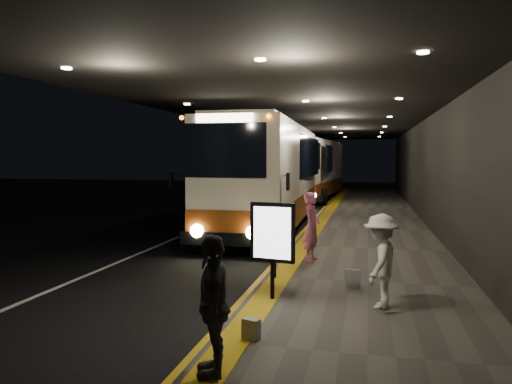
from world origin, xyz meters
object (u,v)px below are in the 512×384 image
(bag_plain, at_px, (251,329))
(coach_second, at_px, (312,172))
(coach_main, at_px, (270,180))
(coach_third, at_px, (325,169))
(stanchion_post, at_px, (275,256))
(passenger_boarding, at_px, (312,227))
(info_sign, at_px, (272,234))
(passenger_waiting_grey, at_px, (213,305))
(bag_polka, at_px, (353,278))
(passenger_waiting_white, at_px, (381,261))

(bag_plain, bearing_deg, coach_second, 94.41)
(coach_main, xyz_separation_m, coach_third, (0.04, 24.92, -0.10))
(coach_third, distance_m, stanchion_post, 33.62)
(coach_second, distance_m, passenger_boarding, 20.74)
(passenger_boarding, distance_m, info_sign, 3.73)
(passenger_waiting_grey, relative_size, stanchion_post, 1.73)
(bag_polka, bearing_deg, passenger_boarding, 114.32)
(passenger_waiting_grey, bearing_deg, stanchion_post, 164.05)
(passenger_boarding, xyz_separation_m, bag_polka, (1.12, -2.48, -0.70))
(coach_third, bearing_deg, coach_second, -93.23)
(bag_polka, relative_size, info_sign, 0.20)
(info_sign, bearing_deg, coach_third, 103.71)
(passenger_waiting_grey, height_order, stanchion_post, passenger_waiting_grey)
(coach_second, bearing_deg, bag_plain, -81.77)
(coach_main, distance_m, passenger_waiting_grey, 13.80)
(coach_main, relative_size, stanchion_post, 12.90)
(coach_third, relative_size, bag_polka, 33.32)
(coach_third, xyz_separation_m, bag_plain, (2.13, -37.32, -1.51))
(coach_second, bearing_deg, info_sign, -81.61)
(info_sign, xyz_separation_m, stanchion_post, (-0.25, 1.64, -0.73))
(passenger_waiting_white, bearing_deg, info_sign, -78.39)
(info_sign, bearing_deg, coach_main, 111.84)
(bag_polka, bearing_deg, coach_third, 95.85)
(coach_second, height_order, coach_third, coach_second)
(coach_third, xyz_separation_m, stanchion_post, (1.79, -33.55, -1.17))
(coach_second, distance_m, bag_plain, 26.55)
(coach_third, xyz_separation_m, passenger_waiting_grey, (1.95, -38.55, -0.81))
(coach_second, height_order, passenger_boarding, coach_second)
(bag_plain, height_order, info_sign, info_sign)
(coach_third, xyz_separation_m, passenger_waiting_white, (4.00, -35.26, -0.84))
(coach_third, relative_size, stanchion_post, 12.18)
(coach_second, height_order, stanchion_post, coach_second)
(bag_polka, relative_size, bag_plain, 1.17)
(passenger_boarding, bearing_deg, stanchion_post, 174.44)
(passenger_waiting_white, bearing_deg, coach_third, -159.68)
(coach_main, xyz_separation_m, bag_polka, (3.52, -9.05, -1.59))
(bag_polka, bearing_deg, passenger_waiting_grey, -108.48)
(passenger_waiting_grey, bearing_deg, coach_main, 170.50)
(coach_third, bearing_deg, passenger_waiting_grey, -90.82)
(passenger_waiting_white, relative_size, bag_polka, 4.55)
(coach_main, distance_m, coach_second, 14.03)
(coach_second, xyz_separation_m, info_sign, (1.95, -24.30, -0.49))
(info_sign, height_order, stanchion_post, info_sign)
(info_sign, relative_size, stanchion_post, 1.82)
(passenger_boarding, xyz_separation_m, stanchion_post, (-0.57, -2.06, -0.38))
(passenger_waiting_grey, relative_size, bag_plain, 5.53)
(bag_polka, bearing_deg, passenger_waiting_white, -68.19)
(coach_third, height_order, bag_polka, coach_third)
(coach_second, relative_size, coach_third, 1.02)
(passenger_boarding, height_order, passenger_waiting_white, passenger_boarding)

